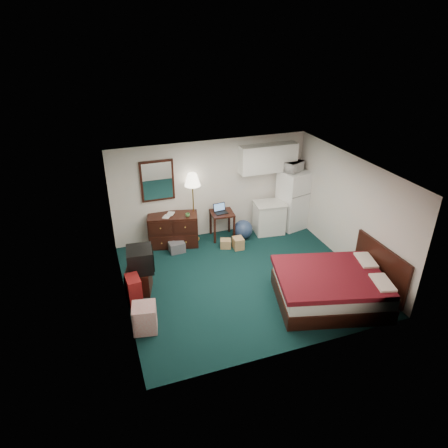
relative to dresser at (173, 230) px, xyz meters
name	(u,v)px	position (x,y,z in m)	size (l,w,h in m)	color
floor	(243,279)	(1.09, -1.98, -0.41)	(5.00, 4.50, 0.01)	black
ceiling	(246,170)	(1.09, -1.98, 2.09)	(5.00, 4.50, 0.01)	beige
walls	(245,228)	(1.09, -1.98, 0.84)	(5.01, 4.51, 2.50)	beige
mirror	(157,181)	(-0.26, 0.24, 1.24)	(0.80, 0.06, 1.00)	white
upper_cabinets	(268,158)	(2.54, 0.10, 1.54)	(1.50, 0.35, 0.70)	white
headboard	(380,268)	(3.55, -3.28, 0.14)	(0.06, 1.56, 1.00)	black
dresser	(173,230)	(0.00, 0.00, 0.00)	(1.20, 0.55, 0.82)	black
floor_lamp	(193,208)	(0.55, 0.07, 0.48)	(0.39, 0.39, 1.79)	gold
desk	(222,225)	(1.26, -0.05, -0.05)	(0.56, 0.56, 0.71)	black
exercise_ball	(243,229)	(1.76, -0.27, -0.17)	(0.49, 0.49, 0.49)	navy
kitchen_counter	(269,218)	(2.52, -0.18, 0.00)	(0.74, 0.56, 0.81)	white
fridge	(292,200)	(3.22, -0.10, 0.38)	(0.65, 0.65, 1.59)	white
bed	(330,288)	(2.41, -3.28, -0.08)	(2.06, 1.60, 0.66)	#4F0F13
tv_stand	(139,281)	(-1.12, -1.65, -0.16)	(0.49, 0.54, 0.49)	black
suitcase	(134,292)	(-1.27, -2.12, -0.08)	(0.25, 0.41, 0.66)	#70070A
retail_box	(145,318)	(-1.19, -2.87, -0.15)	(0.42, 0.42, 0.52)	silver
file_bin	(177,247)	(-0.02, -0.39, -0.28)	(0.37, 0.27, 0.26)	#5C5C63
cardboard_box_a	(226,244)	(1.17, -0.58, -0.30)	(0.26, 0.22, 0.22)	#A38050
cardboard_box_b	(238,243)	(1.45, -0.72, -0.27)	(0.24, 0.29, 0.29)	#A38050
laptop	(221,209)	(1.23, -0.08, 0.41)	(0.32, 0.26, 0.22)	black
crt_tv	(140,259)	(-1.04, -1.64, 0.32)	(0.52, 0.56, 0.48)	black
microwave	(294,165)	(3.17, -0.10, 1.34)	(0.48, 0.26, 0.32)	white
book_a	(163,212)	(-0.22, -0.02, 0.52)	(0.16, 0.02, 0.22)	#A38050
book_b	(167,210)	(-0.11, 0.09, 0.53)	(0.17, 0.02, 0.23)	#A38050
mug	(188,215)	(0.33, -0.22, 0.46)	(0.11, 0.09, 0.11)	#528848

